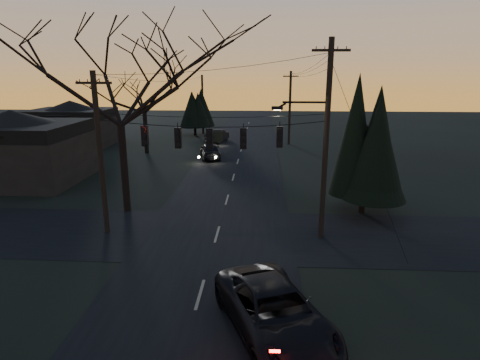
# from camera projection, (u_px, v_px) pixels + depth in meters

# --- Properties ---
(main_road) EXTENTS (8.00, 120.00, 0.02)m
(main_road) POSITION_uv_depth(u_px,v_px,m) (231.00, 184.00, 31.10)
(main_road) COLOR black
(main_road) RESTS_ON ground
(cross_road) EXTENTS (60.00, 7.00, 0.02)m
(cross_road) POSITION_uv_depth(u_px,v_px,m) (217.00, 234.00, 21.47)
(cross_road) COLOR black
(cross_road) RESTS_ON ground
(utility_pole_right) EXTENTS (5.00, 0.30, 10.00)m
(utility_pole_right) POSITION_uv_depth(u_px,v_px,m) (321.00, 237.00, 21.17)
(utility_pole_right) COLOR black
(utility_pole_right) RESTS_ON ground
(utility_pole_left) EXTENTS (1.80, 0.30, 8.50)m
(utility_pole_left) POSITION_uv_depth(u_px,v_px,m) (108.00, 232.00, 21.80)
(utility_pole_left) COLOR black
(utility_pole_left) RESTS_ON ground
(utility_pole_far_r) EXTENTS (1.80, 0.30, 8.50)m
(utility_pole_far_r) POSITION_uv_depth(u_px,v_px,m) (289.00, 144.00, 48.15)
(utility_pole_far_r) COLOR black
(utility_pole_far_r) RESTS_ON ground
(utility_pole_far_l) EXTENTS (0.30, 0.30, 8.00)m
(utility_pole_far_l) POSITION_uv_depth(u_px,v_px,m) (203.00, 133.00, 56.48)
(utility_pole_far_l) COLOR black
(utility_pole_far_l) RESTS_ON ground
(span_signal_assembly) EXTENTS (11.50, 0.44, 1.58)m
(span_signal_assembly) POSITION_uv_depth(u_px,v_px,m) (211.00, 137.00, 20.11)
(span_signal_assembly) COLOR black
(span_signal_assembly) RESTS_ON ground
(bare_tree_left) EXTENTS (9.89, 9.89, 10.67)m
(bare_tree_left) POSITION_uv_depth(u_px,v_px,m) (118.00, 89.00, 23.22)
(bare_tree_left) COLOR black
(bare_tree_left) RESTS_ON ground
(evergreen_right) EXTENTS (4.24, 4.24, 7.43)m
(evergreen_right) POSITION_uv_depth(u_px,v_px,m) (367.00, 144.00, 23.71)
(evergreen_right) COLOR black
(evergreen_right) RESTS_ON ground
(bare_tree_dist) EXTENTS (7.84, 7.84, 8.52)m
(bare_tree_dist) POSITION_uv_depth(u_px,v_px,m) (144.00, 96.00, 41.37)
(bare_tree_dist) COLOR black
(bare_tree_dist) RESTS_ON ground
(evergreen_dist) EXTENTS (3.91, 3.91, 5.43)m
(evergreen_dist) POSITION_uv_depth(u_px,v_px,m) (195.00, 111.00, 54.15)
(evergreen_dist) COLOR black
(evergreen_dist) RESTS_ON ground
(house_left_near) EXTENTS (10.00, 8.00, 5.60)m
(house_left_near) POSITION_uv_depth(u_px,v_px,m) (15.00, 146.00, 31.30)
(house_left_near) COLOR black
(house_left_near) RESTS_ON ground
(house_left_far) EXTENTS (9.00, 7.00, 5.20)m
(house_left_far) POSITION_uv_depth(u_px,v_px,m) (72.00, 123.00, 46.93)
(house_left_far) COLOR black
(house_left_far) RESTS_ON ground
(suv_near) EXTENTS (4.72, 6.41, 1.62)m
(suv_near) POSITION_uv_depth(u_px,v_px,m) (274.00, 312.00, 13.17)
(suv_near) COLOR black
(suv_near) RESTS_ON ground
(sedan_oncoming_a) EXTENTS (2.76, 4.89, 1.57)m
(sedan_oncoming_a) POSITION_uv_depth(u_px,v_px,m) (210.00, 151.00, 40.00)
(sedan_oncoming_a) COLOR black
(sedan_oncoming_a) RESTS_ON ground
(sedan_oncoming_b) EXTENTS (2.60, 5.03, 1.58)m
(sedan_oncoming_b) POSITION_uv_depth(u_px,v_px,m) (217.00, 136.00, 49.28)
(sedan_oncoming_b) COLOR black
(sedan_oncoming_b) RESTS_ON ground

